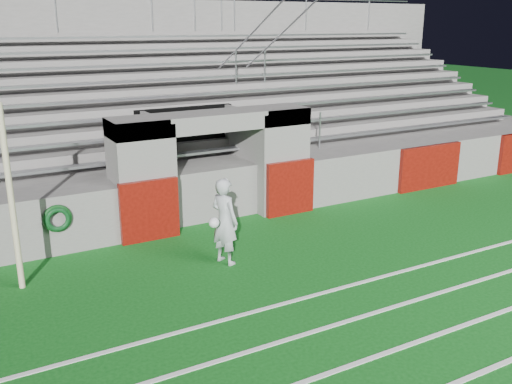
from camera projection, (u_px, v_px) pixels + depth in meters
ground at (293, 272)px, 10.88m from camera, size 90.00×90.00×0.00m
field_post at (11, 199)px, 9.79m from camera, size 0.11×0.11×3.33m
stadium_structure at (150, 129)px, 17.12m from camera, size 26.00×8.48×5.42m
goalkeeper_with_ball at (225, 221)px, 11.08m from camera, size 0.75×0.75×1.74m
hose_coil at (58, 219)px, 11.37m from camera, size 0.58×0.15×0.58m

